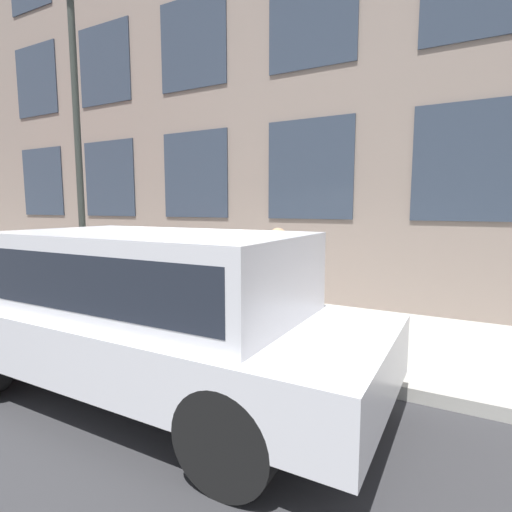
% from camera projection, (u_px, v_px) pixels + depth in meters
% --- Properties ---
extents(ground_plane, '(80.00, 80.00, 0.00)m').
position_uv_depth(ground_plane, '(222.00, 361.00, 5.36)').
color(ground_plane, '#2D2D30').
extents(sidewalk, '(3.15, 60.00, 0.15)m').
position_uv_depth(sidewalk, '(274.00, 325.00, 6.72)').
color(sidewalk, '#9E9B93').
rests_on(sidewalk, ground_plane).
extents(fire_hydrant, '(0.30, 0.42, 0.68)m').
position_uv_depth(fire_hydrant, '(233.00, 318.00, 5.62)').
color(fire_hydrant, red).
rests_on(fire_hydrant, sidewalk).
extents(person, '(0.39, 0.26, 1.61)m').
position_uv_depth(person, '(278.00, 272.00, 5.81)').
color(person, '#232328').
rests_on(person, sidewalk).
extents(parked_truck_silver_near, '(1.98, 5.12, 1.80)m').
position_uv_depth(parked_truck_silver_near, '(149.00, 302.00, 4.26)').
color(parked_truck_silver_near, black).
rests_on(parked_truck_silver_near, ground_plane).
extents(street_lamp, '(0.36, 0.36, 5.82)m').
position_uv_depth(street_lamp, '(76.00, 111.00, 7.08)').
color(street_lamp, '#2D332D').
rests_on(street_lamp, sidewalk).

